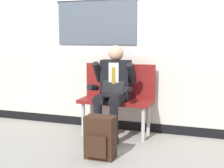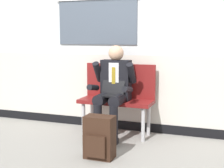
{
  "view_description": "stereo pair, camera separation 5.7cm",
  "coord_description": "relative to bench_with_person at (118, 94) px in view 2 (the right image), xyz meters",
  "views": [
    {
      "loc": [
        1.39,
        -3.81,
        1.36
      ],
      "look_at": [
        -0.01,
        0.17,
        0.75
      ],
      "focal_mm": 51.98,
      "sensor_mm": 36.0,
      "label": 1
    },
    {
      "loc": [
        1.44,
        -3.79,
        1.36
      ],
      "look_at": [
        -0.01,
        0.17,
        0.75
      ],
      "focal_mm": 51.98,
      "sensor_mm": 36.0,
      "label": 2
    }
  ],
  "objects": [
    {
      "name": "backpack",
      "position": [
        0.12,
        -0.98,
        -0.33
      ],
      "size": [
        0.33,
        0.24,
        0.49
      ],
      "color": "#331E14",
      "rests_on": "ground"
    },
    {
      "name": "bench_with_person",
      "position": [
        0.0,
        0.0,
        0.0
      ],
      "size": [
        1.02,
        0.42,
        0.99
      ],
      "color": "maroon",
      "rests_on": "ground"
    },
    {
      "name": "ground_plane",
      "position": [
        0.03,
        -0.45,
        -0.57
      ],
      "size": [
        18.0,
        18.0,
        0.0
      ],
      "primitive_type": "plane",
      "color": "gray"
    },
    {
      "name": "station_wall",
      "position": [
        0.02,
        0.27,
        0.74
      ],
      "size": [
        5.77,
        0.17,
        2.61
      ],
      "color": "silver",
      "rests_on": "ground"
    },
    {
      "name": "person_seated",
      "position": [
        -0.0,
        -0.2,
        0.1
      ],
      "size": [
        0.57,
        0.7,
        1.25
      ],
      "color": "black",
      "rests_on": "ground"
    }
  ]
}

